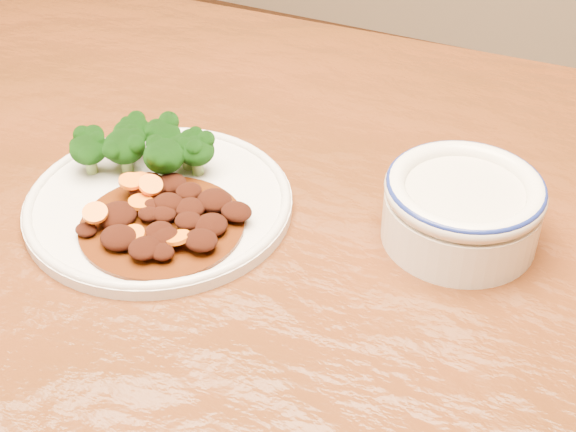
% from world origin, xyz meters
% --- Properties ---
extents(dining_table, '(1.53, 0.95, 0.75)m').
position_xyz_m(dining_table, '(0.00, 0.00, 0.67)').
color(dining_table, '#58260F').
rests_on(dining_table, ground).
extents(dinner_plate, '(0.25, 0.25, 0.02)m').
position_xyz_m(dinner_plate, '(-0.07, 0.01, 0.76)').
color(dinner_plate, silver).
rests_on(dinner_plate, dining_table).
extents(broccoli_florets, '(0.13, 0.09, 0.04)m').
position_xyz_m(broccoli_florets, '(-0.10, 0.05, 0.79)').
color(broccoli_florets, '#7FA555').
rests_on(broccoli_florets, dinner_plate).
extents(mince_stew, '(0.15, 0.15, 0.03)m').
position_xyz_m(mince_stew, '(-0.04, -0.02, 0.77)').
color(mince_stew, '#4B2008').
rests_on(mince_stew, dinner_plate).
extents(dip_bowl, '(0.14, 0.14, 0.06)m').
position_xyz_m(dip_bowl, '(0.20, 0.09, 0.78)').
color(dip_bowl, white).
rests_on(dip_bowl, dining_table).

